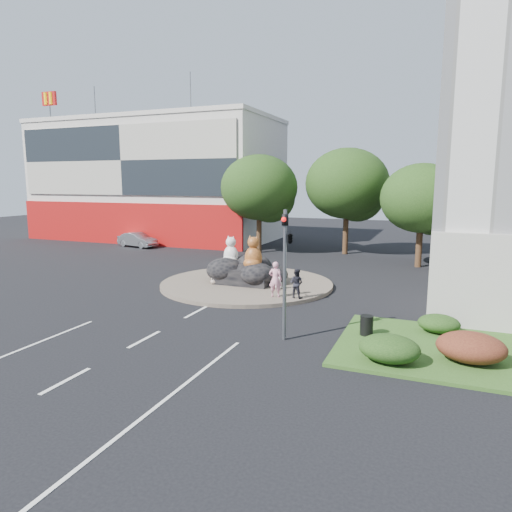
# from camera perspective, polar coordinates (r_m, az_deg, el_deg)

# --- Properties ---
(ground) EXTENTS (120.00, 120.00, 0.00)m
(ground) POSITION_cam_1_polar(r_m,az_deg,el_deg) (18.38, -13.77, -10.10)
(ground) COLOR black
(ground) RESTS_ON ground
(roundabout_island) EXTENTS (10.00, 10.00, 0.20)m
(roundabout_island) POSITION_cam_1_polar(r_m,az_deg,el_deg) (26.76, -1.17, -3.49)
(roundabout_island) COLOR brown
(roundabout_island) RESTS_ON ground
(rock_plinth) EXTENTS (3.20, 2.60, 0.90)m
(rock_plinth) POSITION_cam_1_polar(r_m,az_deg,el_deg) (26.64, -1.17, -2.34)
(rock_plinth) COLOR black
(rock_plinth) RESTS_ON roundabout_island
(shophouse_block) EXTENTS (25.20, 12.30, 17.40)m
(shophouse_block) POSITION_cam_1_polar(r_m,az_deg,el_deg) (50.56, -12.13, 9.28)
(shophouse_block) COLOR beige
(shophouse_block) RESTS_ON ground
(grass_verge) EXTENTS (10.00, 6.00, 0.12)m
(grass_verge) POSITION_cam_1_polar(r_m,az_deg,el_deg) (18.06, 26.61, -10.99)
(grass_verge) COLOR #294A18
(grass_verge) RESTS_ON ground
(tree_left) EXTENTS (6.46, 6.46, 8.27)m
(tree_left) POSITION_cam_1_polar(r_m,az_deg,el_deg) (38.75, 0.52, 8.15)
(tree_left) COLOR #382314
(tree_left) RESTS_ON ground
(tree_mid) EXTENTS (6.84, 6.84, 8.76)m
(tree_mid) POSITION_cam_1_polar(r_m,az_deg,el_deg) (38.72, 11.43, 8.43)
(tree_mid) COLOR #382314
(tree_mid) RESTS_ON ground
(tree_right) EXTENTS (5.70, 5.70, 7.30)m
(tree_right) POSITION_cam_1_polar(r_m,az_deg,el_deg) (34.08, 20.11, 6.40)
(tree_right) COLOR #382314
(tree_right) RESTS_ON ground
(hedge_near_green) EXTENTS (2.00, 1.60, 0.90)m
(hedge_near_green) POSITION_cam_1_polar(r_m,az_deg,el_deg) (15.98, 16.32, -11.03)
(hedge_near_green) COLOR #173410
(hedge_near_green) RESTS_ON grass_verge
(hedge_red) EXTENTS (2.20, 1.76, 0.99)m
(hedge_red) POSITION_cam_1_polar(r_m,az_deg,el_deg) (16.90, 25.29, -10.28)
(hedge_red) COLOR #461912
(hedge_red) RESTS_ON grass_verge
(hedge_back_green) EXTENTS (1.60, 1.28, 0.72)m
(hedge_back_green) POSITION_cam_1_polar(r_m,az_deg,el_deg) (19.57, 21.89, -7.84)
(hedge_back_green) COLOR #173410
(hedge_back_green) RESTS_ON grass_verge
(traffic_light) EXTENTS (0.44, 1.24, 5.00)m
(traffic_light) POSITION_cam_1_polar(r_m,az_deg,el_deg) (16.97, 3.95, 1.15)
(traffic_light) COLOR #595B60
(traffic_light) RESTS_ON ground
(street_lamp) EXTENTS (2.34, 0.22, 8.06)m
(street_lamp) POSITION_cam_1_polar(r_m,az_deg,el_deg) (22.16, 28.61, 4.37)
(street_lamp) COLOR #595B60
(street_lamp) RESTS_ON ground
(cat_white) EXTENTS (1.22, 1.11, 1.77)m
(cat_white) POSITION_cam_1_polar(r_m,az_deg,el_deg) (27.05, -3.15, 0.70)
(cat_white) COLOR silver
(cat_white) RESTS_ON rock_plinth
(cat_tabby) EXTENTS (1.28, 1.15, 1.93)m
(cat_tabby) POSITION_cam_1_polar(r_m,az_deg,el_deg) (25.84, -0.33, 0.49)
(cat_tabby) COLOR #C75429
(cat_tabby) RESTS_ON rock_plinth
(kitten_calico) EXTENTS (0.62, 0.60, 0.80)m
(kitten_calico) POSITION_cam_1_polar(r_m,az_deg,el_deg) (26.31, -5.24, -2.64)
(kitten_calico) COLOR beige
(kitten_calico) RESTS_ON roundabout_island
(kitten_white) EXTENTS (0.56, 0.56, 0.71)m
(kitten_white) POSITION_cam_1_polar(r_m,az_deg,el_deg) (25.01, 2.86, -3.34)
(kitten_white) COLOR silver
(kitten_white) RESTS_ON roundabout_island
(pedestrian_pink) EXTENTS (0.73, 0.54, 1.83)m
(pedestrian_pink) POSITION_cam_1_polar(r_m,az_deg,el_deg) (23.19, 2.44, -2.93)
(pedestrian_pink) COLOR pink
(pedestrian_pink) RESTS_ON roundabout_island
(pedestrian_dark) EXTENTS (0.80, 0.67, 1.50)m
(pedestrian_dark) POSITION_cam_1_polar(r_m,az_deg,el_deg) (23.10, 5.06, -3.42)
(pedestrian_dark) COLOR black
(pedestrian_dark) RESTS_ON roundabout_island
(parked_car) EXTENTS (4.27, 2.18, 1.34)m
(parked_car) POSITION_cam_1_polar(r_m,az_deg,el_deg) (43.73, -14.59, 1.97)
(parked_car) COLOR #93959A
(parked_car) RESTS_ON ground
(litter_bin) EXTENTS (0.66, 0.66, 0.77)m
(litter_bin) POSITION_cam_1_polar(r_m,az_deg,el_deg) (18.41, 13.65, -8.41)
(litter_bin) COLOR black
(litter_bin) RESTS_ON grass_verge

